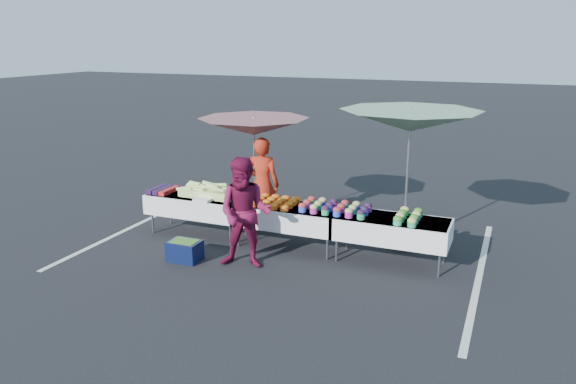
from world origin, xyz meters
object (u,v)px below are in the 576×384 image
at_px(customer, 245,213).
at_px(umbrella_left, 254,127).
at_px(storage_bin, 185,250).
at_px(table_right, 391,228).
at_px(vendor, 262,185).
at_px(umbrella_right, 410,122).
at_px(table_left, 198,204).
at_px(table_center, 288,215).

xyz_separation_m(customer, umbrella_left, (-0.73, 1.84, 1.04)).
xyz_separation_m(umbrella_left, storage_bin, (-0.31, -2.01, -1.76)).
height_order(table_right, vendor, vendor).
distance_m(umbrella_right, storage_bin, 4.28).
bearing_deg(storage_bin, customer, 8.86).
distance_m(table_left, customer, 1.85).
xyz_separation_m(table_left, vendor, (1.01, 0.65, 0.31)).
bearing_deg(customer, umbrella_right, 28.44).
bearing_deg(umbrella_left, storage_bin, -98.79).
bearing_deg(table_left, customer, -34.72).
height_order(table_left, table_center, same).
height_order(table_left, umbrella_left, umbrella_left).
bearing_deg(umbrella_right, storage_bin, -147.77).
relative_size(table_center, umbrella_left, 0.70).
relative_size(table_left, umbrella_right, 0.65).
distance_m(table_center, vendor, 1.07).
relative_size(vendor, customer, 1.01).
bearing_deg(storage_bin, umbrella_right, 31.60).
xyz_separation_m(customer, storage_bin, (-1.04, -0.17, -0.71)).
distance_m(table_center, customer, 1.13).
relative_size(table_center, table_right, 1.00).
height_order(vendor, umbrella_right, umbrella_right).
xyz_separation_m(vendor, umbrella_right, (2.65, 0.15, 1.30)).
bearing_deg(umbrella_right, table_right, -94.38).
relative_size(table_center, customer, 1.05).
bearing_deg(table_left, table_right, 0.00).
distance_m(table_center, table_right, 1.80).
xyz_separation_m(umbrella_right, storage_bin, (-3.20, -2.01, -2.02)).
height_order(table_right, storage_bin, table_right).
bearing_deg(umbrella_left, table_right, -15.82).
distance_m(vendor, umbrella_right, 2.96).
xyz_separation_m(table_center, vendor, (-0.79, 0.65, 0.31)).
distance_m(table_right, vendor, 2.69).
bearing_deg(vendor, umbrella_left, -39.71).
height_order(table_center, umbrella_right, umbrella_right).
height_order(table_left, storage_bin, table_left).
bearing_deg(table_right, vendor, 165.95).
bearing_deg(table_left, umbrella_right, 12.33).
height_order(customer, storage_bin, customer).
xyz_separation_m(umbrella_left, umbrella_right, (2.88, 0.00, 0.26)).
height_order(table_left, table_right, same).
distance_m(table_left, table_center, 1.80).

